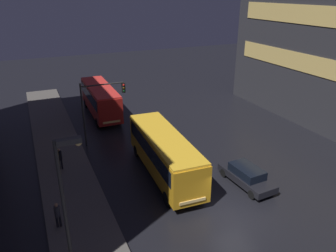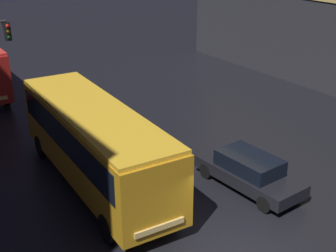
% 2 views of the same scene
% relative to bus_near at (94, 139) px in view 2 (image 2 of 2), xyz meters
% --- Properties ---
extents(ground_plane, '(120.00, 120.00, 0.00)m').
position_rel_bus_near_xyz_m(ground_plane, '(2.06, -6.49, -2.04)').
color(ground_plane, black).
extents(bus_near, '(3.13, 10.35, 3.32)m').
position_rel_bus_near_xyz_m(bus_near, '(0.00, 0.00, 0.00)').
color(bus_near, orange).
rests_on(bus_near, ground).
extents(car_taxi, '(2.07, 4.72, 1.43)m').
position_rel_bus_near_xyz_m(car_taxi, '(4.93, -3.66, -1.31)').
color(car_taxi, black).
rests_on(car_taxi, ground).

